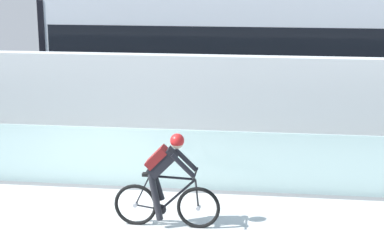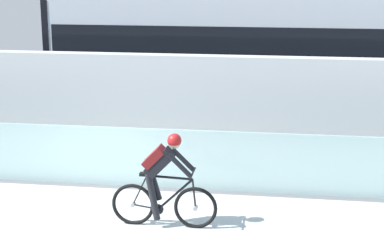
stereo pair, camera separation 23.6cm
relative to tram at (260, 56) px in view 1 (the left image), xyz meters
The scene contains 8 objects.
ground_plane 7.55m from the tram, 110.37° to the right, with size 200.00×200.00×0.00m, color slate.
bike_path_deck 7.55m from the tram, 110.37° to the right, with size 32.00×3.20×0.01m, color silver.
glass_parapet 5.76m from the tram, 116.96° to the right, with size 32.00×0.05×1.18m, color silver.
concrete_barrier_wall 4.15m from the tram, 128.47° to the right, with size 32.00×0.36×2.35m, color silver.
tram_rail_near 3.25m from the tram, 164.24° to the right, with size 32.00×0.08×0.01m, color #595654.
tram_rail_far 3.25m from the tram, 164.24° to the left, with size 32.00×0.08×0.01m, color #595654.
tram is the anchor object (origin of this frame).
cyclist_on_bike 7.07m from the tram, 101.24° to the right, with size 1.77×0.58×1.61m.
Camera 1 is at (2.82, -9.60, 4.26)m, focal length 58.99 mm.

